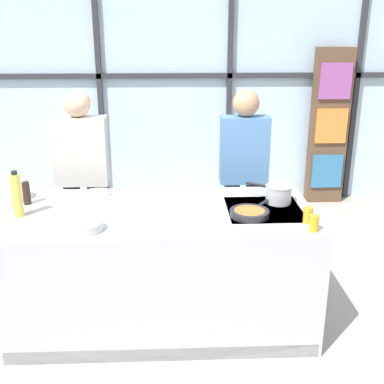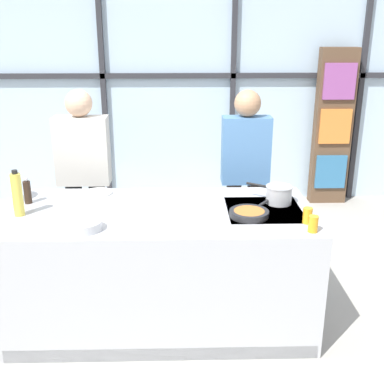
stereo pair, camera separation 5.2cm
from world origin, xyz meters
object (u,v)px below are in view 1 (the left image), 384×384
spectator_far_left (82,172)px  oil_bottle (17,195)px  spectator_center_left (244,170)px  saucepan (278,194)px  pepper_grinder (26,192)px  juice_glass_near (314,223)px  mixing_bowl (85,226)px  juice_glass_far (308,215)px  white_plate (97,193)px  frying_pan (250,213)px

spectator_far_left → oil_bottle: spectator_far_left is taller
spectator_center_left → saucepan: size_ratio=5.06×
pepper_grinder → juice_glass_near: 2.02m
saucepan → mixing_bowl: size_ratio=1.43×
saucepan → juice_glass_far: size_ratio=3.00×
white_plate → mixing_bowl: bearing=-87.8°
frying_pan → saucepan: bearing=45.2°
spectator_far_left → juice_glass_near: spectator_far_left is taller
pepper_grinder → juice_glass_far: pepper_grinder is taller
frying_pan → mixing_bowl: size_ratio=1.88×
oil_bottle → pepper_grinder: bearing=92.4°
oil_bottle → juice_glass_far: bearing=-5.5°
frying_pan → pepper_grinder: bearing=169.6°
spectator_far_left → frying_pan: 1.63m
frying_pan → white_plate: bearing=156.4°
mixing_bowl → oil_bottle: (-0.49, 0.26, 0.12)m
mixing_bowl → frying_pan: bearing=10.6°
juice_glass_near → oil_bottle: bearing=170.4°
spectator_far_left → juice_glass_near: size_ratio=15.23×
spectator_far_left → saucepan: spectator_far_left is taller
frying_pan → juice_glass_near: (0.36, -0.27, 0.03)m
mixing_bowl → juice_glass_near: (1.44, -0.07, 0.02)m
spectator_center_left → mixing_bowl: spectator_center_left is taller
spectator_far_left → frying_pan: (1.30, -0.99, 0.00)m
spectator_far_left → spectator_center_left: size_ratio=1.00×
mixing_bowl → white_plate: bearing=92.2°
frying_pan → saucepan: saucepan is taller
spectator_center_left → white_plate: (-1.20, -0.50, -0.02)m
saucepan → pepper_grinder: pepper_grinder is taller
juice_glass_near → spectator_center_left: bearing=101.8°
spectator_center_left → frying_pan: 0.99m
saucepan → white_plate: (-1.35, 0.24, -0.06)m
white_plate → oil_bottle: size_ratio=0.70×
oil_bottle → mixing_bowl: bearing=-27.8°
saucepan → mixing_bowl: 1.40m
spectator_center_left → white_plate: 1.30m
mixing_bowl → pepper_grinder: bearing=135.2°
oil_bottle → spectator_center_left: bearing=29.3°
pepper_grinder → mixing_bowl: bearing=-44.8°
saucepan → mixing_bowl: bearing=-161.3°
white_plate → pepper_grinder: bearing=-157.7°
mixing_bowl → juice_glass_far: bearing=2.9°
white_plate → juice_glass_near: 1.65m
mixing_bowl → spectator_far_left: bearing=100.7°
juice_glass_far → frying_pan: bearing=160.2°
mixing_bowl → oil_bottle: bearing=152.2°
oil_bottle → juice_glass_near: bearing=-9.6°
mixing_bowl → juice_glass_near: bearing=-2.7°
spectator_far_left → juice_glass_near: 2.08m
oil_bottle → juice_glass_near: 1.96m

